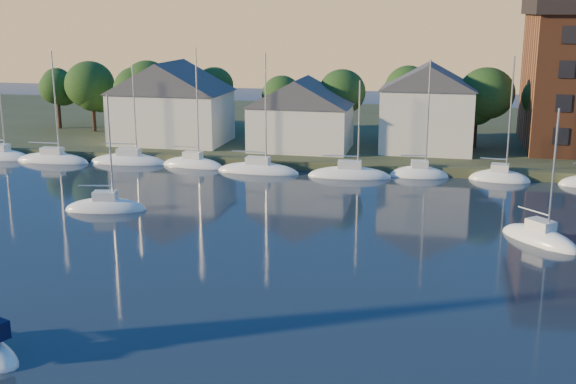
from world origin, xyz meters
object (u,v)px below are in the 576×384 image
(clubhouse_east, at_px, (428,107))
(drifting_sailboat_left, at_px, (106,209))
(clubhouse_centre, at_px, (301,113))
(drifting_sailboat_right, at_px, (539,241))
(clubhouse_west, at_px, (171,101))

(clubhouse_east, xyz_separation_m, drifting_sailboat_left, (-25.64, -27.78, -5.90))
(clubhouse_east, bearing_deg, clubhouse_centre, -171.87)
(drifting_sailboat_left, xyz_separation_m, drifting_sailboat_right, (34.81, -1.14, 0.00))
(clubhouse_east, bearing_deg, drifting_sailboat_left, -132.70)
(drifting_sailboat_left, bearing_deg, drifting_sailboat_right, -14.09)
(clubhouse_centre, distance_m, drifting_sailboat_left, 28.74)
(clubhouse_west, distance_m, drifting_sailboat_left, 27.76)
(clubhouse_west, relative_size, clubhouse_centre, 1.18)
(clubhouse_centre, xyz_separation_m, clubhouse_east, (14.00, 2.00, 0.87))
(clubhouse_west, distance_m, clubhouse_centre, 16.05)
(drifting_sailboat_left, bearing_deg, clubhouse_centre, 53.49)
(clubhouse_east, height_order, drifting_sailboat_left, clubhouse_east)
(drifting_sailboat_right, bearing_deg, drifting_sailboat_left, -134.73)
(drifting_sailboat_right, bearing_deg, clubhouse_west, -168.34)
(clubhouse_centre, relative_size, drifting_sailboat_right, 1.05)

